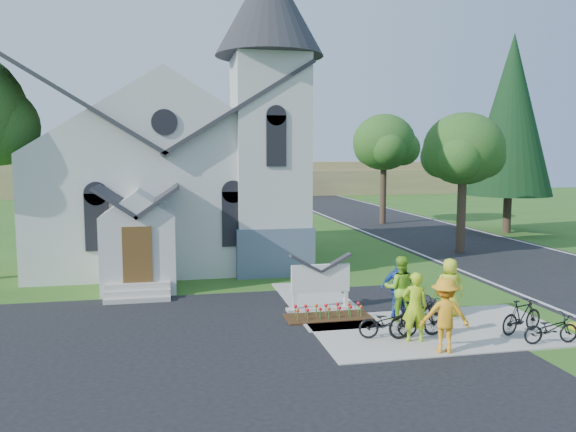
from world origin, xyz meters
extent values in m
plane|color=#305F1B|center=(0.00, 0.00, 0.00)|extent=(120.00, 120.00, 0.00)
cube|color=black|center=(-7.00, -2.00, 0.01)|extent=(20.00, 16.00, 0.02)
cube|color=black|center=(10.00, 15.00, 0.01)|extent=(8.00, 90.00, 0.02)
cube|color=#A9A298|center=(1.50, 0.50, 0.03)|extent=(7.00, 4.00, 0.05)
cube|color=silver|center=(-6.00, 13.00, 2.50)|extent=(11.00, 9.00, 5.00)
cube|color=slate|center=(-1.70, 9.70, 1.00)|extent=(3.20, 3.20, 2.00)
cube|color=silver|center=(-1.70, 9.70, 4.50)|extent=(3.00, 3.00, 9.00)
cone|color=#27272C|center=(-1.70, 9.70, 11.00)|extent=(4.50, 4.50, 4.00)
cube|color=silver|center=(-7.00, 7.30, 1.40)|extent=(2.60, 2.40, 2.80)
cube|color=brown|center=(-7.00, 6.07, 1.50)|extent=(1.00, 0.10, 2.00)
cube|color=#A9A298|center=(-1.20, 3.20, 0.05)|extent=(2.20, 0.40, 0.10)
cube|color=white|center=(-2.05, 3.20, 0.55)|extent=(0.12, 0.12, 1.00)
cube|color=white|center=(-0.35, 3.20, 0.55)|extent=(0.12, 0.12, 1.00)
cube|color=white|center=(-1.20, 3.20, 1.05)|extent=(1.90, 0.14, 0.90)
cube|color=#39200F|center=(-1.20, 2.30, 0.04)|extent=(2.60, 1.10, 0.07)
cylinder|color=#35271D|center=(8.50, 12.00, 2.02)|extent=(0.44, 0.44, 4.05)
ellipsoid|color=#24521C|center=(8.50, 12.00, 5.25)|extent=(4.00, 4.00, 3.60)
cylinder|color=#35271D|center=(9.00, 24.00, 2.25)|extent=(0.44, 0.44, 4.50)
ellipsoid|color=#24521C|center=(9.00, 24.00, 5.82)|extent=(4.40, 4.40, 3.96)
cylinder|color=#35271D|center=(15.00, 18.00, 1.20)|extent=(0.50, 0.50, 2.40)
cone|color=black|center=(15.00, 18.00, 7.40)|extent=(5.20, 5.20, 10.00)
cube|color=olive|center=(6.00, 56.00, 2.00)|extent=(60.00, 8.00, 4.00)
cube|color=olive|center=(-10.00, 58.00, 2.80)|extent=(30.00, 6.00, 5.60)
cube|color=olive|center=(22.00, 54.00, 1.50)|extent=(25.00, 6.00, 3.00)
imported|color=#ABDC19|center=(0.43, -0.29, 0.98)|extent=(0.75, 0.56, 1.86)
imported|color=black|center=(-0.14, 0.10, 0.47)|extent=(1.66, 0.72, 0.85)
imported|color=#82CF26|center=(0.81, 1.59, 1.02)|extent=(1.10, 0.96, 1.93)
imported|color=black|center=(0.63, -0.03, 0.56)|extent=(1.75, 0.67, 1.02)
imported|color=#244CB6|center=(0.84, 1.69, 0.98)|extent=(1.18, 0.80, 1.86)
imported|color=black|center=(1.20, 0.90, 0.46)|extent=(1.65, 0.99, 0.82)
imported|color=#FAA21B|center=(0.83, -1.20, 0.99)|extent=(1.36, 1.01, 1.89)
imported|color=black|center=(3.63, -0.28, 0.53)|extent=(1.65, 0.93, 0.95)
imported|color=#CBD828|center=(2.49, 1.71, 0.94)|extent=(0.99, 0.77, 1.78)
imported|color=black|center=(3.86, -1.20, 0.45)|extent=(1.54, 0.62, 0.80)
camera|label=1|loc=(-5.78, -13.75, 4.99)|focal=35.00mm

